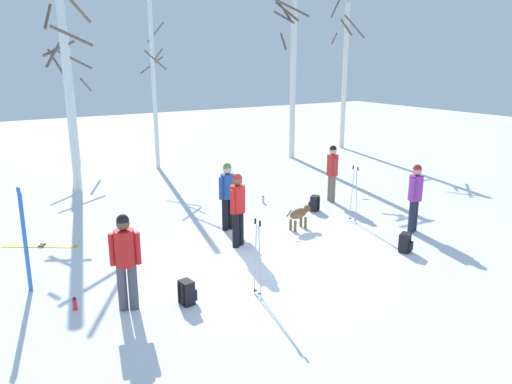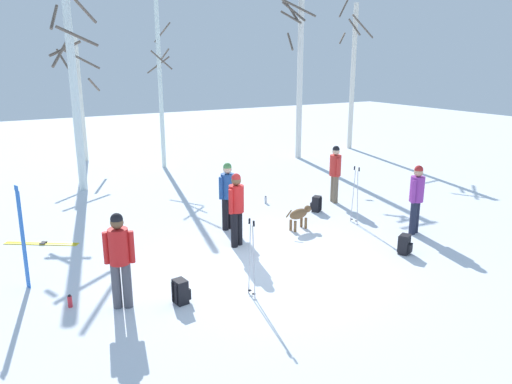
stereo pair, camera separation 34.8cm
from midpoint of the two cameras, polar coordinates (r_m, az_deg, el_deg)
name	(u,v)px [view 1 (the left image)]	position (r m, az deg, el deg)	size (l,w,h in m)	color
ground_plane	(279,265)	(10.32, 1.76, -8.55)	(60.00, 60.00, 0.00)	white
person_0	(238,205)	(11.02, -3.05, -1.55)	(0.48, 0.34, 1.72)	black
person_1	(332,170)	(14.68, 8.24, 2.59)	(0.34, 0.50, 1.72)	#72604C
person_2	(415,194)	(12.51, 17.37, -0.19)	(0.49, 0.34, 1.72)	#1E2338
person_3	(228,192)	(12.13, -4.16, 0.00)	(0.51, 0.34, 1.72)	black
person_4	(125,256)	(8.56, -16.17, -7.22)	(0.49, 0.34, 1.72)	#4C4C56
dog	(299,214)	(12.35, 4.30, -2.59)	(0.89, 0.34, 0.57)	brown
ski_pair_planted_0	(25,241)	(9.87, -26.33, -5.14)	(0.08, 0.17, 2.00)	blue
ski_pair_lying_0	(40,246)	(12.42, -24.68, -5.75)	(1.55, 1.10, 0.05)	yellow
ski_poles_0	(258,256)	(8.75, -0.96, -7.49)	(0.07, 0.26, 1.46)	#B2B2BC
ski_poles_1	(354,193)	(12.94, 10.66, -0.06)	(0.07, 0.28, 1.51)	#B2B2BC
backpack_0	(187,293)	(8.83, -9.22, -11.55)	(0.31, 0.29, 0.44)	black
backpack_1	(406,243)	(11.35, 16.25, -5.75)	(0.32, 0.34, 0.44)	black
backpack_2	(314,203)	(13.89, 6.13, -1.35)	(0.33, 0.34, 0.44)	black
water_bottle_0	(75,304)	(9.19, -21.47, -12.10)	(0.08, 0.08, 0.22)	red
water_bottle_1	(263,200)	(14.58, 0.17, -0.91)	(0.07, 0.07, 0.22)	silver
birch_tree_2	(68,88)	(16.48, -21.67, 11.22)	(1.47, 1.49, 6.20)	silver
birch_tree_3	(72,97)	(21.51, -21.20, 10.29)	(1.62, 1.19, 5.11)	silver
birch_tree_4	(154,82)	(19.31, -12.38, 12.45)	(0.99, 1.00, 6.51)	silver
birch_tree_5	(292,75)	(21.02, 3.79, 13.47)	(1.15, 1.64, 6.49)	silver
birch_tree_6	(345,73)	(23.80, 9.89, 13.51)	(1.38, 1.51, 7.17)	silver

